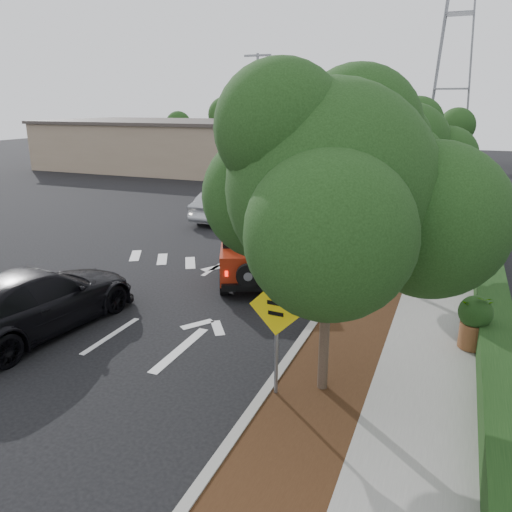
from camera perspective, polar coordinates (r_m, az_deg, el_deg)
The scene contains 19 objects.
ground at distance 13.26m, azimuth -16.21°, elevation -8.72°, with size 120.00×120.00×0.00m, color black.
curb at distance 22.15m, azimuth 13.38°, elevation 2.12°, with size 0.20×70.00×0.15m, color #9E9B93.
planting_strip at distance 22.04m, azimuth 15.94°, elevation 1.80°, with size 1.80×70.00×0.12m, color black.
sidewalk at distance 21.94m, azimuth 20.86°, elevation 1.26°, with size 2.00×70.00×0.12m, color gray.
hedge at distance 21.89m, azimuth 24.60°, elevation 1.71°, with size 0.80×70.00×0.80m, color black.
commercial_building at distance 45.97m, azimuth -9.20°, elevation 12.36°, with size 22.00×12.00×4.00m, color gray.
transmission_tower at distance 57.52m, azimuth 20.68°, elevation 10.41°, with size 7.00×4.00×28.00m, color slate, non-canonical shape.
street_tree_near at distance 10.59m, azimuth 7.53°, elevation -15.15°, with size 3.80×3.80×5.92m, color black, non-canonical shape.
street_tree_mid at distance 16.83m, azimuth 13.69°, elevation -2.93°, with size 3.20×3.20×5.32m, color black, non-canonical shape.
street_tree_far at distance 23.02m, azimuth 16.22°, elevation 2.26°, with size 3.40×3.40×5.62m, color black, non-canonical shape.
light_pole_a at distance 38.39m, azimuth 0.17°, elevation 8.67°, with size 2.00×0.22×9.00m, color slate, non-canonical shape.
light_pole_b at distance 49.92m, azimuth 4.34°, elevation 10.58°, with size 2.00×0.22×9.00m, color slate, non-canonical shape.
red_jeep at distance 16.29m, azimuth -1.06°, elevation 0.48°, with size 2.89×3.89×1.90m.
silver_suv_ahead at distance 18.68m, azimuth 5.94°, elevation 1.55°, with size 2.14×4.64×1.29m, color #ABADB2.
black_suv_oncoming at distance 13.89m, azimuth -23.98°, elevation -4.68°, with size 2.31×5.67×1.65m, color black.
silver_sedan_oncoming at distance 25.10m, azimuth -3.60°, elevation 5.85°, with size 1.58×4.53×1.49m, color #999BA0.
parked_suv at distance 39.38m, azimuth -5.37°, elevation 9.83°, with size 1.64×4.08×1.39m, color #ABAFB3.
speed_hump_sign at distance 9.53m, azimuth 2.33°, elevation -7.60°, with size 1.11×0.12×2.37m.
terracotta_planter at distance 12.63m, azimuth 23.74°, elevation -6.37°, with size 0.77×0.77×1.34m.
Camera 1 is at (7.70, -9.22, 5.62)m, focal length 35.00 mm.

